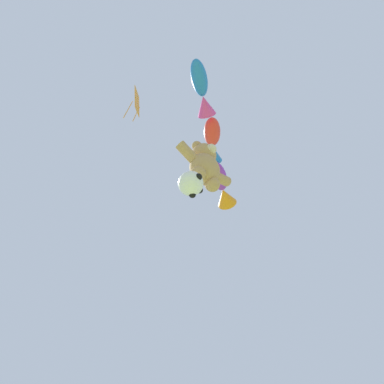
{
  "coord_description": "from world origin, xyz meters",
  "views": [
    {
      "loc": [
        -3.47,
        1.26,
        1.77
      ],
      "look_at": [
        -0.28,
        4.92,
        9.03
      ],
      "focal_mm": 28.0,
      "sensor_mm": 36.0,
      "label": 1
    }
  ],
  "objects_px": {
    "fish_kite_crimson": "(212,143)",
    "diamond_kite": "(136,103)",
    "teddy_bear_kite": "(205,165)",
    "fish_kite_cobalt": "(202,92)",
    "fish_kite_violet": "(222,187)",
    "soccer_ball_kite": "(191,184)"
  },
  "relations": [
    {
      "from": "soccer_ball_kite",
      "to": "fish_kite_violet",
      "type": "relative_size",
      "value": 0.35
    },
    {
      "from": "fish_kite_cobalt",
      "to": "fish_kite_violet",
      "type": "bearing_deg",
      "value": 35.91
    },
    {
      "from": "soccer_ball_kite",
      "to": "diamond_kite",
      "type": "bearing_deg",
      "value": 150.09
    },
    {
      "from": "fish_kite_crimson",
      "to": "fish_kite_cobalt",
      "type": "height_order",
      "value": "fish_kite_crimson"
    },
    {
      "from": "fish_kite_violet",
      "to": "fish_kite_crimson",
      "type": "bearing_deg",
      "value": -144.89
    },
    {
      "from": "teddy_bear_kite",
      "to": "soccer_ball_kite",
      "type": "relative_size",
      "value": 2.96
    },
    {
      "from": "teddy_bear_kite",
      "to": "soccer_ball_kite",
      "type": "xyz_separation_m",
      "value": [
        -0.57,
        0.08,
        -1.79
      ]
    },
    {
      "from": "fish_kite_violet",
      "to": "fish_kite_crimson",
      "type": "relative_size",
      "value": 1.24
    },
    {
      "from": "fish_kite_crimson",
      "to": "diamond_kite",
      "type": "distance_m",
      "value": 4.2
    },
    {
      "from": "teddy_bear_kite",
      "to": "fish_kite_cobalt",
      "type": "height_order",
      "value": "fish_kite_cobalt"
    },
    {
      "from": "fish_kite_crimson",
      "to": "fish_kite_cobalt",
      "type": "bearing_deg",
      "value": -143.39
    },
    {
      "from": "teddy_bear_kite",
      "to": "fish_kite_cobalt",
      "type": "distance_m",
      "value": 2.88
    },
    {
      "from": "teddy_bear_kite",
      "to": "fish_kite_violet",
      "type": "height_order",
      "value": "fish_kite_violet"
    },
    {
      "from": "fish_kite_violet",
      "to": "fish_kite_cobalt",
      "type": "distance_m",
      "value": 4.3
    },
    {
      "from": "fish_kite_crimson",
      "to": "fish_kite_cobalt",
      "type": "relative_size",
      "value": 0.93
    },
    {
      "from": "teddy_bear_kite",
      "to": "soccer_ball_kite",
      "type": "height_order",
      "value": "teddy_bear_kite"
    },
    {
      "from": "fish_kite_crimson",
      "to": "teddy_bear_kite",
      "type": "bearing_deg",
      "value": 170.0
    },
    {
      "from": "fish_kite_crimson",
      "to": "diamond_kite",
      "type": "bearing_deg",
      "value": 156.17
    },
    {
      "from": "fish_kite_violet",
      "to": "fish_kite_crimson",
      "type": "height_order",
      "value": "fish_kite_crimson"
    },
    {
      "from": "diamond_kite",
      "to": "fish_kite_violet",
      "type": "bearing_deg",
      "value": -3.63
    },
    {
      "from": "teddy_bear_kite",
      "to": "fish_kite_crimson",
      "type": "xyz_separation_m",
      "value": [
        0.48,
        -0.09,
        2.43
      ]
    },
    {
      "from": "teddy_bear_kite",
      "to": "fish_kite_cobalt",
      "type": "relative_size",
      "value": 1.2
    }
  ]
}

